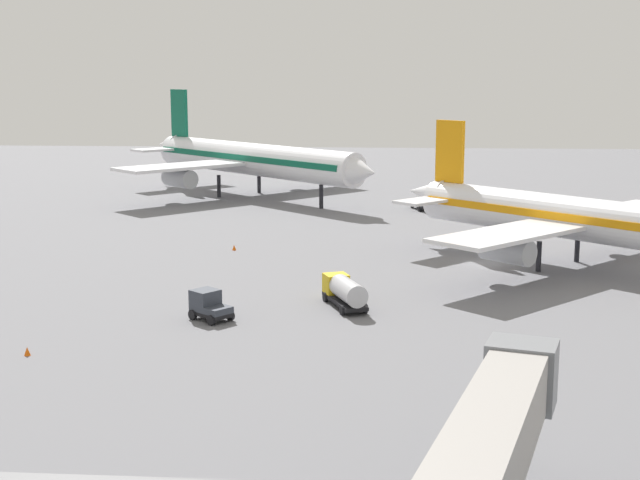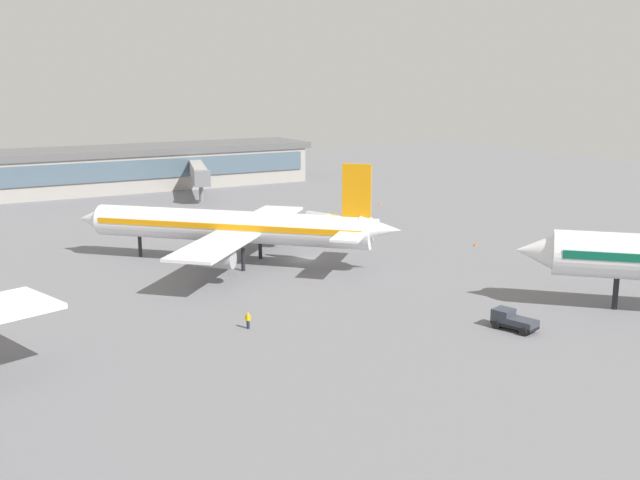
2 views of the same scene
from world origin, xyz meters
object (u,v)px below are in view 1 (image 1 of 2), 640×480
Objects in this scene: airplane_distant at (583,219)px; safety_cone_near_gate at (234,247)px; airplane_taxiing at (251,159)px; fuel_truck at (345,291)px; ground_crew_worker at (611,221)px; pushback_tractor at (423,203)px; baggage_tug at (209,305)px; safety_cone_mid_apron at (27,351)px.

airplane_distant is 36.49m from safety_cone_near_gate.
airplane_taxiing is 6.51× the size of fuel_truck.
ground_crew_worker is at bearing -59.09° from fuel_truck.
safety_cone_near_gate is (-44.51, -17.75, -0.55)m from ground_crew_worker.
pushback_tractor is 1.27× the size of baggage_tug.
fuel_truck is 10.93× the size of safety_cone_near_gate.
fuel_truck is 51.61m from ground_crew_worker.
airplane_taxiing is 25.55× the size of ground_crew_worker.
ground_crew_worker is at bearing -92.86° from baggage_tug.
baggage_tug is at bearing -104.88° from airplane_distant.
airplane_distant is at bearing -108.83° from baggage_tug.
safety_cone_near_gate is (-21.66, -30.74, -0.67)m from pushback_tractor.
safety_cone_near_gate is 1.00× the size of safety_cone_mid_apron.
airplane_distant is 7.64× the size of pushback_tractor.
airplane_distant is 27.35m from ground_crew_worker.
airplane_taxiing reaches higher than airplane_distant.
airplane_taxiing is at bearing 105.95° from ground_crew_worker.
airplane_taxiing is 64.07m from airplane_distant.
pushback_tractor is at bearing -30.61° from fuel_truck.
fuel_truck is 26.63m from safety_cone_near_gate.
fuel_truck is at bearing -101.41° from airplane_distant.
safety_cone_near_gate is (-13.07, 23.18, -1.09)m from fuel_truck.
safety_cone_mid_apron is at bearing 102.63° from fuel_truck.
airplane_distant is at bearing -7.67° from airplane_taxiing.
airplane_distant reaches higher than baggage_tug.
airplane_distant is at bearing -157.08° from ground_crew_worker.
fuel_truck is (-8.59, -53.92, 0.42)m from pushback_tractor.
ground_crew_worker is 76.05m from safety_cone_mid_apron.
airplane_distant is 52.66m from safety_cone_mid_apron.
baggage_tug is 27.72m from safety_cone_near_gate.
safety_cone_near_gate is 38.21m from safety_cone_mid_apron.
airplane_taxiing is 8.96× the size of pushback_tractor.
baggage_tug is at bearing -34.68° from pushback_tractor.
pushback_tractor is at bearing -68.19° from baggage_tug.
pushback_tractor is 61.33m from baggage_tug.
safety_cone_mid_apron is (-29.52, -68.14, -0.67)m from pushback_tractor.
airplane_distant reaches higher than ground_crew_worker.
safety_cone_mid_apron is (-3.35, -79.85, -5.64)m from airplane_taxiing.
fuel_truck is at bearing 34.19° from safety_cone_mid_apron.
safety_cone_mid_apron is at bearing -48.56° from airplane_taxiing.
airplane_taxiing reaches higher than ground_crew_worker.
baggage_tug is (-10.38, -4.40, -0.23)m from fuel_truck.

